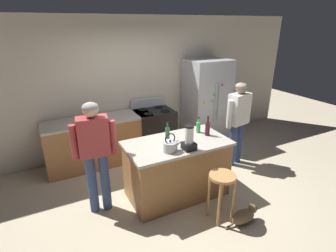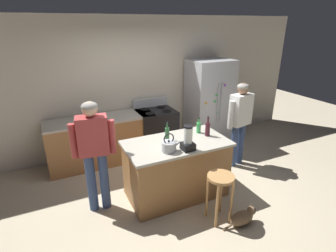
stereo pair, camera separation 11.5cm
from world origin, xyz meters
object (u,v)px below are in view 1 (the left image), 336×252
Objects in this scene: bar_stool at (222,185)px; bottle_wine at (207,128)px; person_by_sink_right at (238,117)px; bottle_olive_oil at (167,133)px; bottle_soda at (198,127)px; stove_range at (154,131)px; refrigerator at (206,102)px; potted_plant at (89,111)px; person_by_island_left at (95,148)px; kitchen_island at (177,169)px; tea_kettle at (170,146)px; blender_appliance at (189,139)px; cat at (244,216)px.

bottle_wine reaches higher than bar_stool.
person_by_sink_right is 5.75× the size of bottle_olive_oil.
bottle_soda is at bearing -169.51° from person_by_sink_right.
person_by_sink_right is 2.29× the size of bar_stool.
refrigerator is at bearing -1.12° from stove_range.
bottle_soda is (-0.99, -0.18, 0.04)m from person_by_sink_right.
stove_range is 3.62× the size of potted_plant.
bottle_soda is at bearing 110.33° from bottle_wine.
person_by_island_left is at bearing -179.98° from bottle_soda.
kitchen_island is 5.60× the size of tea_kettle.
tea_kettle is at bearing 164.97° from blender_appliance.
blender_appliance is 0.65m from bottle_soda.
bottle_soda reaches higher than stove_range.
bottle_olive_oil is at bearing 116.87° from kitchen_island.
refrigerator is at bearing 49.22° from blender_appliance.
bottle_wine is at bearing -69.67° from bottle_soda.
person_by_island_left reaches higher than cat.
person_by_sink_right reaches higher than bottle_olive_oil.
stove_range is at bearing -1.17° from potted_plant.
refrigerator is 6.14× the size of potted_plant.
refrigerator is 2.48m from tea_kettle.
bottle_wine is 1.15× the size of tea_kettle.
kitchen_island is at bearing -58.64° from potted_plant.
kitchen_island is 4.34× the size of blender_appliance.
stove_range is 1.89m from tea_kettle.
person_by_sink_right is 1.01m from bottle_soda.
kitchen_island is 0.84× the size of refrigerator.
bottle_wine is (0.51, 0.29, -0.03)m from blender_appliance.
person_by_island_left is at bearing 179.26° from bottle_olive_oil.
kitchen_island is 0.62m from tea_kettle.
tea_kettle is (-0.26, 0.07, -0.07)m from blender_appliance.
potted_plant is (-2.42, 1.19, 0.12)m from person_by_sink_right.
bottle_soda is (-0.06, 0.16, -0.02)m from bottle_wine.
person_by_sink_right is 1.57m from bottle_olive_oil.
bar_stool is at bearing 136.84° from cat.
bottle_wine is (0.04, 1.00, 0.92)m from cat.
bottle_olive_oil is at bearing -172.74° from person_by_sink_right.
potted_plant is (-0.94, 1.55, 0.62)m from kitchen_island.
tea_kettle is (-0.71, -0.39, -0.02)m from bottle_soda.
blender_appliance is 1.13× the size of bottle_wine.
bottle_wine is at bearing -124.50° from refrigerator.
person_by_sink_right is 3.06× the size of cat.
person_by_sink_right is at bearing 13.67° from kitchen_island.
bottle_soda is at bearing 28.68° from tea_kettle.
cat is 1.57m from bottle_olive_oil.
cat is (0.20, -2.52, -0.36)m from stove_range.
kitchen_island is at bearing -101.22° from stove_range.
bar_stool is 1.95× the size of blender_appliance.
person_by_island_left reaches higher than tea_kettle.
bottle_soda is 0.93× the size of tea_kettle.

